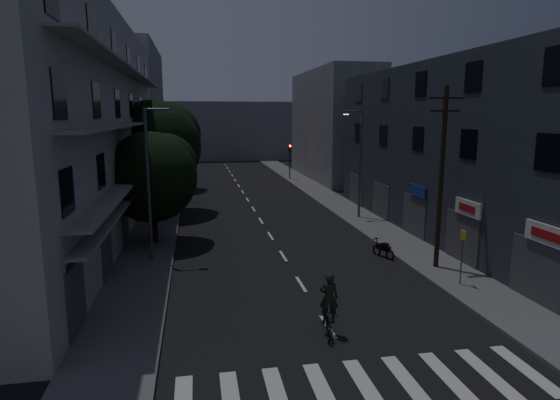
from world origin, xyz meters
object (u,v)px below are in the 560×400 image
object	(u,v)px
bus_stop_sign	(462,247)
motorcycle	(383,250)
utility_pole	(441,175)
cyclist	(328,314)

from	to	relation	value
bus_stop_sign	motorcycle	xyz separation A→B (m)	(-1.65, 4.96, -1.46)
utility_pole	motorcycle	bearing A→B (deg)	127.60
utility_pole	cyclist	bearing A→B (deg)	-141.00
utility_pole	cyclist	world-z (taller)	utility_pole
utility_pole	cyclist	distance (m)	10.38
motorcycle	bus_stop_sign	bearing A→B (deg)	-91.40
utility_pole	motorcycle	distance (m)	5.37
motorcycle	cyclist	size ratio (longest dim) A/B	0.70
cyclist	motorcycle	bearing A→B (deg)	68.93
bus_stop_sign	motorcycle	distance (m)	5.42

